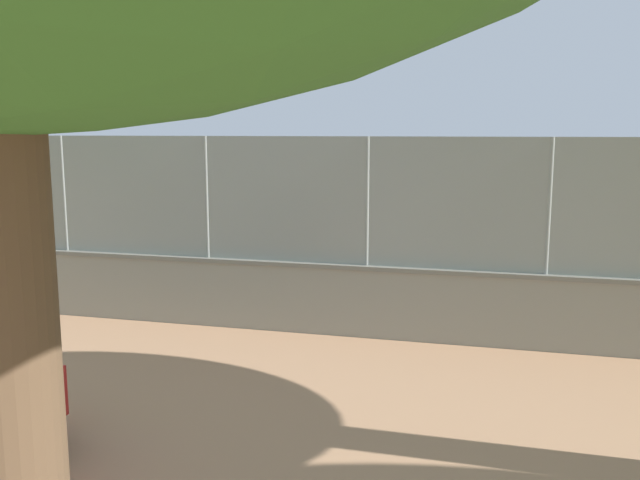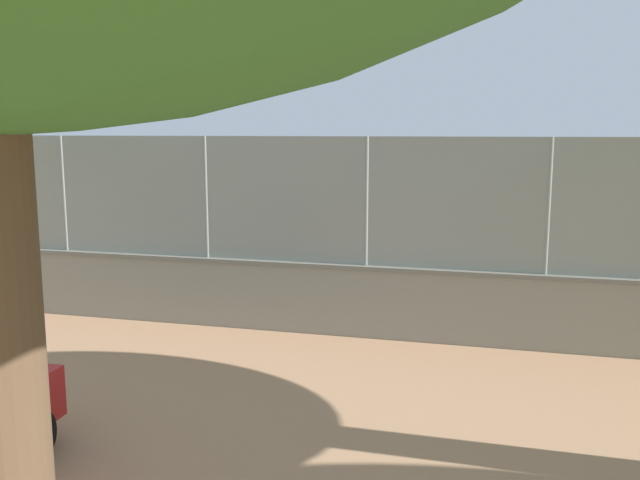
{
  "view_description": "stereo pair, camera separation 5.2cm",
  "coord_description": "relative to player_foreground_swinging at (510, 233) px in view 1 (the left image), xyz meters",
  "views": [
    {
      "loc": [
        -4.47,
        25.29,
        3.81
      ],
      "look_at": [
        -0.85,
        8.86,
        1.08
      ],
      "focal_mm": 38.33,
      "sensor_mm": 36.0,
      "label": 1
    },
    {
      "loc": [
        -4.52,
        25.28,
        3.81
      ],
      "look_at": [
        -0.85,
        8.86,
        1.08
      ],
      "focal_mm": 38.33,
      "sensor_mm": 36.0,
      "label": 2
    }
  ],
  "objects": [
    {
      "name": "fence_panel_on_wall",
      "position": [
        2.96,
        7.45,
        1.58
      ],
      "size": [
        31.38,
        1.23,
        2.34
      ],
      "color": "gray",
      "rests_on": "perimeter_wall"
    },
    {
      "name": "player_near_wall_returning",
      "position": [
        5.14,
        -1.61,
        -0.05
      ],
      "size": [
        0.9,
        0.95,
        1.5
      ],
      "color": "#591919",
      "rests_on": "ground_plane"
    },
    {
      "name": "spare_ball_by_wall",
      "position": [
        -0.95,
        5.51,
        -0.85
      ],
      "size": [
        0.16,
        0.16,
        0.16
      ],
      "primitive_type": "sphere",
      "color": "orange",
      "rests_on": "ground_plane"
    },
    {
      "name": "player_crossing_court",
      "position": [
        11.48,
        4.42,
        0.08
      ],
      "size": [
        0.86,
        0.73,
        1.71
      ],
      "color": "navy",
      "rests_on": "ground_plane"
    },
    {
      "name": "sports_ball",
      "position": [
        -1.11,
        2.09,
        -0.9
      ],
      "size": [
        0.07,
        0.07,
        0.07
      ],
      "primitive_type": "sphere",
      "color": "#3399D8",
      "rests_on": "ground_plane"
    },
    {
      "name": "ground_plane",
      "position": [
        5.63,
        -5.65,
        -0.93
      ],
      "size": [
        260.0,
        260.0,
        0.0
      ],
      "primitive_type": "plane",
      "color": "tan"
    },
    {
      "name": "perimeter_wall",
      "position": [
        2.96,
        7.45,
        -0.25
      ],
      "size": [
        31.97,
        1.53,
        1.35
      ],
      "color": "gray",
      "rests_on": "ground_plane"
    },
    {
      "name": "player_foreground_swinging",
      "position": [
        0.0,
        0.0,
        0.0
      ],
      "size": [
        0.75,
        1.25,
        1.59
      ],
      "color": "black",
      "rests_on": "ground_plane"
    }
  ]
}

